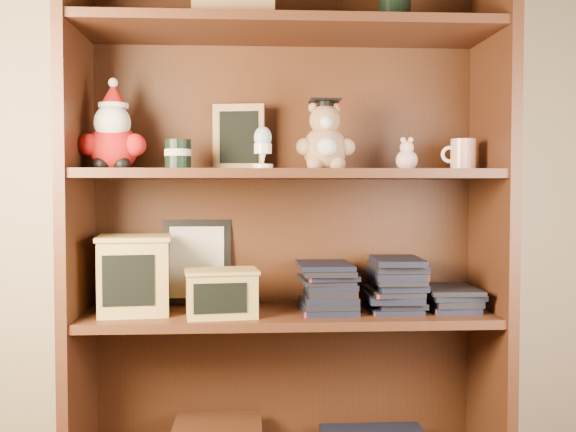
{
  "coord_description": "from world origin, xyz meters",
  "views": [
    {
      "loc": [
        -0.17,
        -0.58,
        0.9
      ],
      "look_at": [
        -0.06,
        1.3,
        0.82
      ],
      "focal_mm": 42.0,
      "sensor_mm": 36.0,
      "label": 1
    }
  ],
  "objects_px": {
    "bookcase": "(286,229)",
    "teacher_mug": "(462,155)",
    "grad_teddy_bear": "(325,142)",
    "treats_box": "(134,274)"
  },
  "relations": [
    {
      "from": "bookcase",
      "to": "teacher_mug",
      "type": "xyz_separation_m",
      "value": [
        0.5,
        -0.05,
        0.22
      ]
    },
    {
      "from": "bookcase",
      "to": "teacher_mug",
      "type": "height_order",
      "value": "bookcase"
    },
    {
      "from": "grad_teddy_bear",
      "to": "treats_box",
      "type": "relative_size",
      "value": 0.93
    },
    {
      "from": "bookcase",
      "to": "teacher_mug",
      "type": "bearing_deg",
      "value": -5.77
    },
    {
      "from": "teacher_mug",
      "to": "bookcase",
      "type": "bearing_deg",
      "value": 174.23
    },
    {
      "from": "grad_teddy_bear",
      "to": "teacher_mug",
      "type": "relative_size",
      "value": 2.04
    },
    {
      "from": "grad_teddy_bear",
      "to": "bookcase",
      "type": "bearing_deg",
      "value": 151.89
    },
    {
      "from": "grad_teddy_bear",
      "to": "teacher_mug",
      "type": "distance_m",
      "value": 0.4
    },
    {
      "from": "bookcase",
      "to": "treats_box",
      "type": "distance_m",
      "value": 0.45
    },
    {
      "from": "bookcase",
      "to": "treats_box",
      "type": "bearing_deg",
      "value": -173.11
    }
  ]
}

